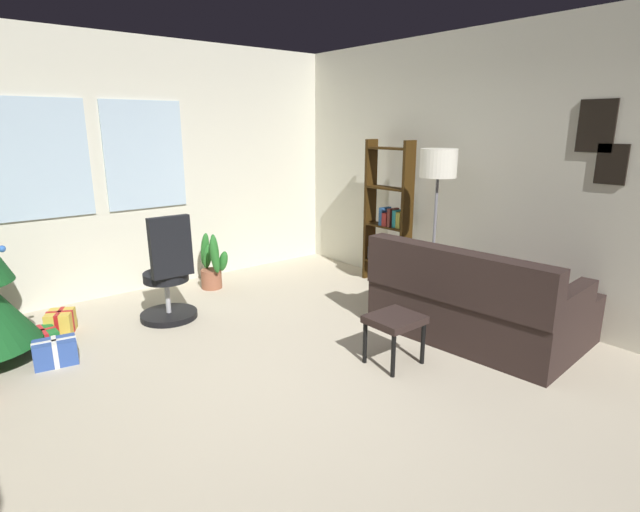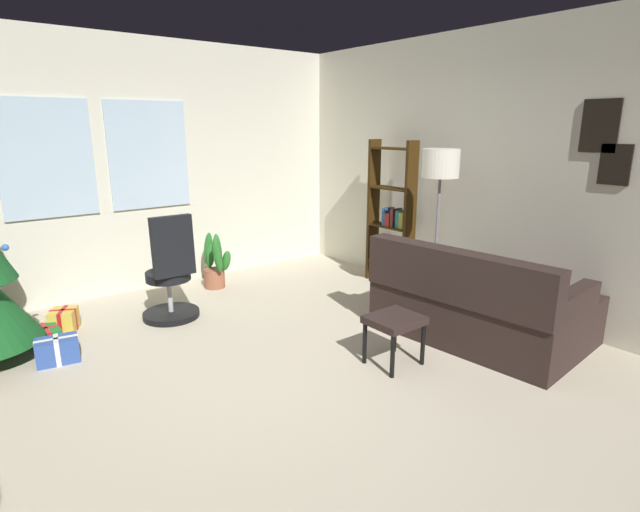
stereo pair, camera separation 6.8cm
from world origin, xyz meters
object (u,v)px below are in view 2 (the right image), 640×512
at_px(gift_box_gold, 64,320).
at_px(footstool, 395,324).
at_px(bookshelf, 391,222).
at_px(potted_plant, 215,264).
at_px(office_chair, 171,280).
at_px(couch, 494,305).
at_px(gift_box_green, 47,335).
at_px(floor_lamp, 440,175).
at_px(gift_box_blue, 57,350).

bearing_deg(gift_box_gold, footstool, -50.76).
xyz_separation_m(gift_box_gold, bookshelf, (3.50, -0.88, 0.66)).
bearing_deg(potted_plant, office_chair, -141.12).
height_order(couch, gift_box_green, couch).
bearing_deg(gift_box_green, footstool, -45.80).
distance_m(floor_lamp, potted_plant, 2.79).
bearing_deg(office_chair, gift_box_blue, -164.43).
bearing_deg(gift_box_blue, floor_lamp, -18.85).
distance_m(gift_box_gold, office_chair, 1.04).
bearing_deg(gift_box_blue, couch, -30.59).
relative_size(office_chair, floor_lamp, 0.64).
relative_size(gift_box_green, floor_lamp, 0.18).
height_order(couch, bookshelf, bookshelf).
height_order(footstool, office_chair, office_chair).
bearing_deg(footstool, gift_box_blue, 141.01).
height_order(bookshelf, potted_plant, bookshelf).
bearing_deg(footstool, potted_plant, 94.89).
distance_m(footstool, floor_lamp, 1.73).
bearing_deg(couch, office_chair, 133.71).
bearing_deg(gift_box_green, bookshelf, -10.49).
bearing_deg(couch, footstool, 170.42).
height_order(gift_box_blue, bookshelf, bookshelf).
distance_m(couch, gift_box_blue, 3.79).
distance_m(gift_box_gold, floor_lamp, 3.89).
xyz_separation_m(gift_box_blue, floor_lamp, (3.37, -1.15, 1.32)).
bearing_deg(couch, bookshelf, 76.14).
bearing_deg(office_chair, floor_lamp, -33.04).
bearing_deg(footstool, couch, -9.58).
relative_size(gift_box_gold, potted_plant, 0.47).
height_order(gift_box_gold, floor_lamp, floor_lamp).
distance_m(gift_box_blue, potted_plant, 2.15).
bearing_deg(gift_box_green, floor_lamp, -25.69).
xyz_separation_m(gift_box_green, potted_plant, (1.92, 0.49, 0.22)).
xyz_separation_m(gift_box_green, gift_box_gold, (0.19, 0.19, 0.03)).
bearing_deg(potted_plant, floor_lamp, -55.50).
distance_m(bookshelf, floor_lamp, 1.19).
height_order(gift_box_gold, potted_plant, potted_plant).
bearing_deg(floor_lamp, bookshelf, 71.23).
height_order(gift_box_green, bookshelf, bookshelf).
relative_size(office_chair, potted_plant, 1.58).
bearing_deg(gift_box_gold, potted_plant, 9.59).
bearing_deg(potted_plant, gift_box_green, -165.78).
bearing_deg(floor_lamp, footstool, -154.06).
relative_size(bookshelf, potted_plant, 2.56).
bearing_deg(floor_lamp, gift_box_blue, 161.15).
height_order(gift_box_blue, office_chair, office_chair).
distance_m(footstool, gift_box_blue, 2.78).
distance_m(footstool, gift_box_gold, 3.11).
xyz_separation_m(footstool, potted_plant, (-0.23, 2.70, -0.06)).
distance_m(gift_box_green, bookshelf, 3.81).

